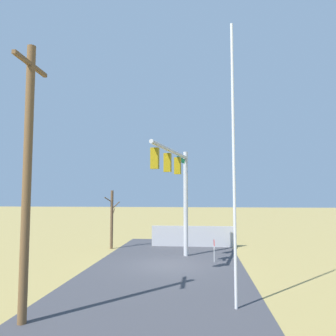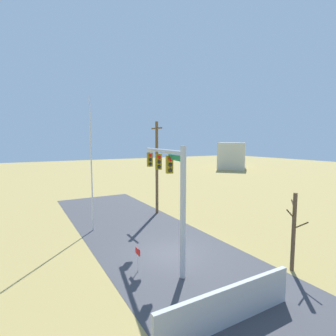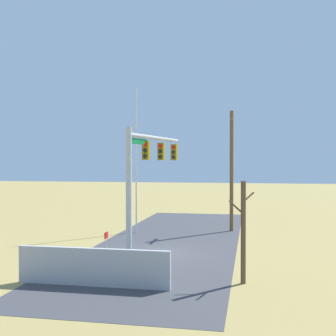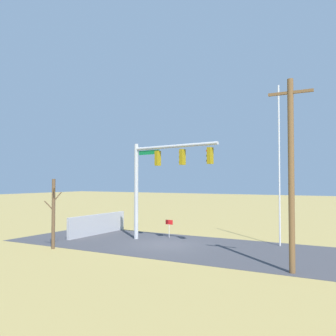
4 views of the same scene
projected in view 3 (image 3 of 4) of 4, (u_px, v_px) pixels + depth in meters
The scene contains 9 objects.
ground_plane at pixel (159, 253), 22.79m from camera, with size 160.00×160.00×0.00m, color #9E894C.
road_surface at pixel (172, 240), 26.72m from camera, with size 28.00×8.00×0.01m, color #3D3D42.
sidewalk_corner at pixel (123, 270), 19.27m from camera, with size 6.00×6.00×0.01m, color #B7B5AD.
retaining_fence at pixel (93, 267), 16.73m from camera, with size 0.20×6.12×1.47m, color #A8A8AD.
signal_mast at pixel (146, 166), 22.03m from camera, with size 6.55×1.45×6.44m.
flagpole at pixel (136, 161), 29.51m from camera, with size 0.10×0.10×9.80m, color silver.
utility_pole at pixel (232, 169), 30.18m from camera, with size 1.90×0.26×8.39m.
bare_tree at pixel (243, 231), 17.08m from camera, with size 1.27×1.02×4.05m.
open_sign at pixel (106, 238), 22.16m from camera, with size 0.56×0.04×1.22m.
Camera 3 is at (22.24, 4.73, 4.78)m, focal length 46.39 mm.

